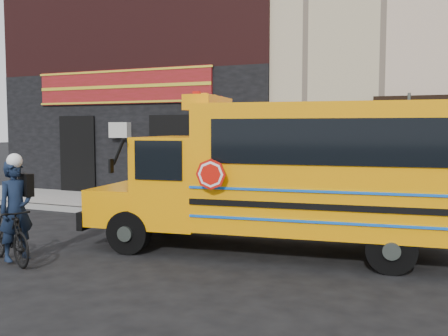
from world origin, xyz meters
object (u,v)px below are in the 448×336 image
at_px(sign_pole, 407,157).
at_px(bicycle, 9,235).
at_px(school_bus, 290,172).
at_px(cyclist, 16,213).

height_order(sign_pole, bicycle, sign_pole).
bearing_deg(school_bus, sign_pole, 53.45).
distance_m(sign_pole, bicycle, 8.13).
height_order(school_bus, cyclist, school_bus).
distance_m(school_bus, bicycle, 5.08).
bearing_deg(cyclist, school_bus, -43.81).
relative_size(sign_pole, bicycle, 1.88).
bearing_deg(sign_pole, school_bus, -126.55).
bearing_deg(bicycle, cyclist, -27.25).
xyz_separation_m(sign_pole, bicycle, (-6.12, -5.21, -1.21)).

